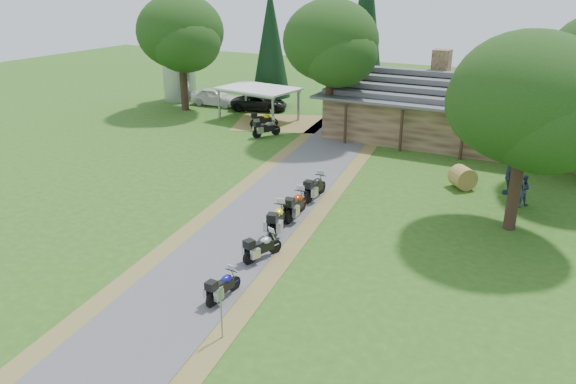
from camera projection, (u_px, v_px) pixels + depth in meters
The scene contains 24 objects.
ground at pixel (207, 268), 22.62m from camera, with size 120.00×120.00×0.00m, color #2A5518.
driveway at pixel (248, 229), 26.15m from camera, with size 46.00×46.00×0.00m, color #4F4F52.
lodge at pixel (477, 109), 38.99m from camera, with size 21.40×9.40×4.90m, color #4E3728, non-canonical shape.
silo at pixel (179, 67), 52.69m from camera, with size 3.08×3.08×6.25m, color gray.
carport at pixel (259, 104), 45.77m from camera, with size 6.11×4.08×2.65m, color silver, non-canonical shape.
car_white_sedan at pixel (215, 95), 51.11m from camera, with size 5.95×2.51×1.98m, color white.
car_dark_suv at pixel (259, 99), 49.23m from camera, with size 5.33×2.27×2.04m, color black.
motorcycle_row_a at pixel (223, 285), 20.31m from camera, with size 1.67×0.55×1.14m, color #14109B, non-canonical shape.
motorcycle_row_b at pixel (262, 245), 23.19m from camera, with size 1.80×0.59×1.23m, color #B5BABE, non-canonical shape.
motorcycle_row_c at pixel (277, 218), 25.60m from camera, with size 2.08×0.68×1.42m, color yellow, non-canonical shape.
motorcycle_row_d at pixel (296, 203), 27.23m from camera, with size 2.09×0.68×1.43m, color #B73006, non-canonical shape.
motorcycle_row_e at pixel (315, 186), 29.58m from camera, with size 2.02×0.66×1.39m, color black, non-canonical shape.
motorcycle_carport_a at pixel (264, 119), 43.66m from camera, with size 1.98×0.65×1.36m, color #DBC00B, non-canonical shape.
motorcycle_carport_b at pixel (266, 127), 41.15m from camera, with size 2.05×0.67×1.40m, color slate, non-canonical shape.
person_a at pixel (519, 187), 28.29m from camera, with size 0.63×0.45×2.20m, color #33415C.
person_b at pixel (523, 187), 28.70m from camera, with size 0.54×0.39×1.89m, color #33415C.
person_c at pixel (509, 174), 30.09m from camera, with size 0.63×0.46×2.23m, color #33415C.
hay_bale at pixel (463, 177), 31.07m from camera, with size 1.23×1.23×1.13m, color olive.
sign_post at pixel (221, 313), 17.93m from camera, with size 0.34×0.06×1.88m, color gray, non-canonical shape.
oak_lodge_left at pixel (330, 60), 39.03m from camera, with size 6.63×6.63×11.17m, color #12330F, non-canonical shape.
oak_driveway at pixel (525, 125), 24.47m from camera, with size 6.82×6.82×9.90m, color #12330F, non-canonical shape.
oak_silo at pixel (181, 47), 47.80m from camera, with size 7.36×7.36×10.85m, color #12330F, non-canonical shape.
cedar_near at pixel (365, 35), 43.32m from camera, with size 3.61×3.61×13.61m, color black.
cedar_far at pixel (271, 47), 49.31m from camera, with size 3.46×3.46×10.53m, color black.
Camera 1 is at (12.20, -16.21, 10.97)m, focal length 35.00 mm.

